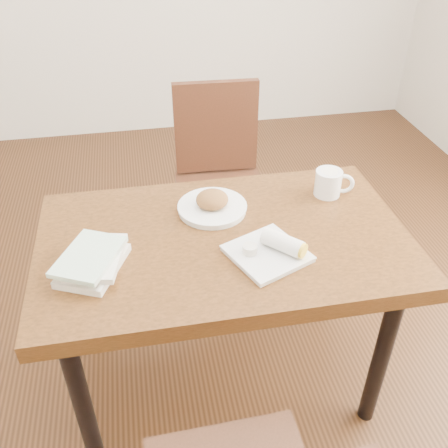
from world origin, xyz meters
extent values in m
cube|color=#472814|center=(0.00, 0.00, -0.01)|extent=(4.00, 5.00, 0.01)
cube|color=brown|center=(0.00, 0.00, 0.72)|extent=(1.23, 0.74, 0.06)
cylinder|color=black|center=(-0.51, -0.27, 0.34)|extent=(0.06, 0.06, 0.69)
cylinder|color=black|center=(0.51, -0.27, 0.34)|extent=(0.06, 0.06, 0.69)
cylinder|color=black|center=(-0.51, 0.27, 0.34)|extent=(0.06, 0.06, 0.69)
cylinder|color=black|center=(0.51, 0.27, 0.34)|extent=(0.06, 0.06, 0.69)
cylinder|color=#421E12|center=(0.31, 0.86, 0.23)|extent=(0.04, 0.04, 0.45)
cylinder|color=#421E12|center=(-0.05, 0.88, 0.23)|extent=(0.04, 0.04, 0.45)
cylinder|color=#421E12|center=(0.29, 0.50, 0.23)|extent=(0.04, 0.04, 0.45)
cylinder|color=#421E12|center=(-0.07, 0.52, 0.23)|extent=(0.04, 0.04, 0.45)
cube|color=#421E12|center=(0.12, 0.69, 0.47)|extent=(0.44, 0.44, 0.04)
cube|color=#421E12|center=(0.13, 0.88, 0.73)|extent=(0.40, 0.06, 0.45)
cylinder|color=white|center=(-0.01, 0.16, 0.76)|extent=(0.24, 0.24, 0.02)
cylinder|color=white|center=(-0.01, 0.16, 0.77)|extent=(0.25, 0.25, 0.01)
ellipsoid|color=#B27538|center=(-0.01, 0.16, 0.80)|extent=(0.15, 0.15, 0.06)
cylinder|color=white|center=(0.43, 0.18, 0.80)|extent=(0.10, 0.10, 0.10)
torus|color=white|center=(0.48, 0.17, 0.80)|extent=(0.08, 0.04, 0.08)
cylinder|color=tan|center=(0.43, 0.18, 0.84)|extent=(0.09, 0.09, 0.01)
cylinder|color=#F2E5CC|center=(0.43, 0.18, 0.85)|extent=(0.06, 0.06, 0.00)
cube|color=white|center=(0.11, -0.13, 0.76)|extent=(0.28, 0.28, 0.01)
cube|color=white|center=(0.11, -0.13, 0.77)|extent=(0.29, 0.29, 0.01)
cylinder|color=white|center=(0.16, -0.12, 0.80)|extent=(0.13, 0.13, 0.06)
cylinder|color=yellow|center=(0.21, -0.17, 0.80)|extent=(0.05, 0.05, 0.05)
cylinder|color=silver|center=(0.06, -0.12, 0.78)|extent=(0.05, 0.05, 0.03)
cylinder|color=red|center=(0.06, -0.12, 0.79)|extent=(0.04, 0.04, 0.01)
cube|color=white|center=(-0.42, -0.09, 0.76)|extent=(0.23, 0.27, 0.02)
cube|color=silver|center=(-0.41, -0.08, 0.78)|extent=(0.20, 0.25, 0.02)
cube|color=#83C597|center=(-0.43, -0.09, 0.80)|extent=(0.24, 0.27, 0.02)
camera|label=1|loc=(-0.24, -1.29, 1.75)|focal=40.00mm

